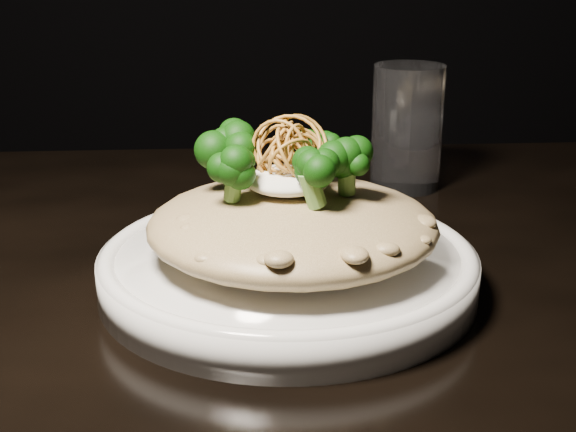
# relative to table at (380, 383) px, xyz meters

# --- Properties ---
(table) EXTENTS (1.10, 0.80, 0.75)m
(table) POSITION_rel_table_xyz_m (0.00, 0.00, 0.00)
(table) COLOR black
(table) RESTS_ON ground
(plate) EXTENTS (0.27, 0.27, 0.03)m
(plate) POSITION_rel_table_xyz_m (-0.07, -0.00, 0.10)
(plate) COLOR white
(plate) RESTS_ON table
(risotto) EXTENTS (0.20, 0.20, 0.04)m
(risotto) POSITION_rel_table_xyz_m (-0.07, -0.01, 0.13)
(risotto) COLOR brown
(risotto) RESTS_ON plate
(broccoli) EXTENTS (0.13, 0.13, 0.05)m
(broccoli) POSITION_rel_table_xyz_m (-0.07, 0.00, 0.18)
(broccoli) COLOR black
(broccoli) RESTS_ON risotto
(cheese) EXTENTS (0.06, 0.06, 0.02)m
(cheese) POSITION_rel_table_xyz_m (-0.07, -0.00, 0.16)
(cheese) COLOR white
(cheese) RESTS_ON risotto
(shallots) EXTENTS (0.05, 0.05, 0.03)m
(shallots) POSITION_rel_table_xyz_m (-0.07, 0.00, 0.19)
(shallots) COLOR brown
(shallots) RESTS_ON cheese
(drinking_glass) EXTENTS (0.07, 0.07, 0.12)m
(drinking_glass) POSITION_rel_table_xyz_m (0.06, 0.23, 0.14)
(drinking_glass) COLOR silver
(drinking_glass) RESTS_ON table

